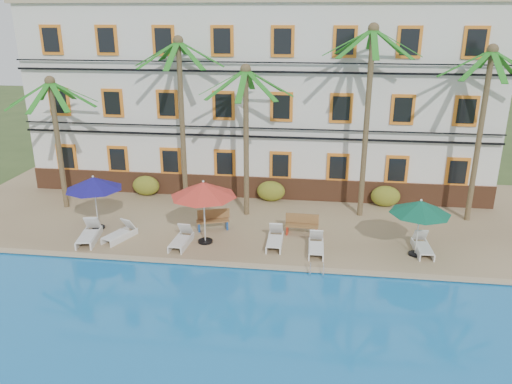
# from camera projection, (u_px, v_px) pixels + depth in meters

# --- Properties ---
(ground) EXTENTS (100.00, 100.00, 0.00)m
(ground) POSITION_uv_depth(u_px,v_px,m) (230.00, 260.00, 20.80)
(ground) COLOR #384C23
(ground) RESTS_ON ground
(pool_deck) EXTENTS (30.00, 12.00, 0.25)m
(pool_deck) POSITION_uv_depth(u_px,v_px,m) (247.00, 213.00, 25.43)
(pool_deck) COLOR tan
(pool_deck) RESTS_ON ground
(swimming_pool) EXTENTS (26.00, 12.00, 0.20)m
(swimming_pool) POSITION_uv_depth(u_px,v_px,m) (185.00, 369.00, 14.22)
(swimming_pool) COLOR #1974C1
(swimming_pool) RESTS_ON ground
(pool_coping) EXTENTS (30.00, 0.35, 0.06)m
(pool_coping) POSITION_uv_depth(u_px,v_px,m) (225.00, 264.00, 19.86)
(pool_coping) COLOR tan
(pool_coping) RESTS_ON pool_deck
(hotel_building) EXTENTS (25.40, 6.44, 10.22)m
(hotel_building) POSITION_uv_depth(u_px,v_px,m) (260.00, 95.00, 28.33)
(hotel_building) COLOR silver
(hotel_building) RESTS_ON pool_deck
(palm_a) EXTENTS (4.41, 4.41, 6.69)m
(palm_a) POSITION_uv_depth(u_px,v_px,m) (56.00, 124.00, 24.48)
(palm_a) COLOR brown
(palm_a) RESTS_ON pool_deck
(palm_b) EXTENTS (4.41, 4.41, 8.51)m
(palm_b) POSITION_uv_depth(u_px,v_px,m) (181.00, 100.00, 24.62)
(palm_b) COLOR brown
(palm_b) RESTS_ON pool_deck
(palm_c) EXTENTS (4.41, 4.41, 7.34)m
(palm_c) POSITION_uv_depth(u_px,v_px,m) (246.00, 120.00, 23.39)
(palm_c) COLOR brown
(palm_c) RESTS_ON pool_deck
(palm_d) EXTENTS (4.41, 4.41, 9.11)m
(palm_d) POSITION_uv_depth(u_px,v_px,m) (368.00, 99.00, 22.93)
(palm_d) COLOR brown
(palm_d) RESTS_ON pool_deck
(palm_e) EXTENTS (4.41, 4.41, 8.25)m
(palm_e) POSITION_uv_depth(u_px,v_px,m) (483.00, 112.00, 22.52)
(palm_e) COLOR brown
(palm_e) RESTS_ON pool_deck
(shrub_left) EXTENTS (1.50, 0.90, 1.10)m
(shrub_left) POSITION_uv_depth(u_px,v_px,m) (146.00, 186.00, 27.42)
(shrub_left) COLOR #2C5B1A
(shrub_left) RESTS_ON pool_deck
(shrub_mid) EXTENTS (1.50, 0.90, 1.10)m
(shrub_mid) POSITION_uv_depth(u_px,v_px,m) (271.00, 191.00, 26.57)
(shrub_mid) COLOR #2C5B1A
(shrub_mid) RESTS_ON pool_deck
(shrub_right) EXTENTS (1.50, 0.90, 1.10)m
(shrub_right) POSITION_uv_depth(u_px,v_px,m) (385.00, 196.00, 25.83)
(shrub_right) COLOR #2C5B1A
(shrub_right) RESTS_ON pool_deck
(umbrella_blue) EXTENTS (2.58, 2.58, 2.58)m
(umbrella_blue) POSITION_uv_depth(u_px,v_px,m) (94.00, 183.00, 22.57)
(umbrella_blue) COLOR black
(umbrella_blue) RESTS_ON pool_deck
(umbrella_red) EXTENTS (2.86, 2.86, 2.85)m
(umbrella_red) POSITION_uv_depth(u_px,v_px,m) (203.00, 190.00, 21.05)
(umbrella_red) COLOR black
(umbrella_red) RESTS_ON pool_deck
(umbrella_green) EXTENTS (2.47, 2.47, 2.47)m
(umbrella_green) POSITION_uv_depth(u_px,v_px,m) (420.00, 208.00, 20.01)
(umbrella_green) COLOR black
(umbrella_green) RESTS_ON pool_deck
(lounger_a) EXTENTS (1.03, 2.05, 0.93)m
(lounger_a) POSITION_uv_depth(u_px,v_px,m) (89.00, 234.00, 21.93)
(lounger_a) COLOR silver
(lounger_a) RESTS_ON pool_deck
(lounger_b) EXTENTS (1.20, 1.81, 0.81)m
(lounger_b) POSITION_uv_depth(u_px,v_px,m) (120.00, 233.00, 22.11)
(lounger_b) COLOR silver
(lounger_b) RESTS_ON pool_deck
(lounger_c) EXTENTS (0.73, 1.80, 0.83)m
(lounger_c) POSITION_uv_depth(u_px,v_px,m) (181.00, 239.00, 21.51)
(lounger_c) COLOR silver
(lounger_c) RESTS_ON pool_deck
(lounger_d) EXTENTS (0.67, 1.81, 0.85)m
(lounger_d) POSITION_uv_depth(u_px,v_px,m) (275.00, 239.00, 21.51)
(lounger_d) COLOR silver
(lounger_d) RESTS_ON pool_deck
(lounger_e) EXTENTS (0.66, 1.77, 0.83)m
(lounger_e) POSITION_uv_depth(u_px,v_px,m) (316.00, 246.00, 20.89)
(lounger_e) COLOR silver
(lounger_e) RESTS_ON pool_deck
(lounger_f) EXTENTS (0.70, 1.78, 0.83)m
(lounger_f) POSITION_uv_depth(u_px,v_px,m) (422.00, 246.00, 20.88)
(lounger_f) COLOR silver
(lounger_f) RESTS_ON pool_deck
(bench_left) EXTENTS (1.57, 0.94, 0.93)m
(bench_left) POSITION_uv_depth(u_px,v_px,m) (213.00, 219.00, 23.08)
(bench_left) COLOR olive
(bench_left) RESTS_ON pool_deck
(bench_right) EXTENTS (1.51, 0.51, 0.93)m
(bench_right) POSITION_uv_depth(u_px,v_px,m) (302.00, 224.00, 22.56)
(bench_right) COLOR olive
(bench_right) RESTS_ON pool_deck
(pool_ladder) EXTENTS (0.54, 0.74, 0.74)m
(pool_ladder) POSITION_uv_depth(u_px,v_px,m) (317.00, 272.00, 19.33)
(pool_ladder) COLOR silver
(pool_ladder) RESTS_ON ground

